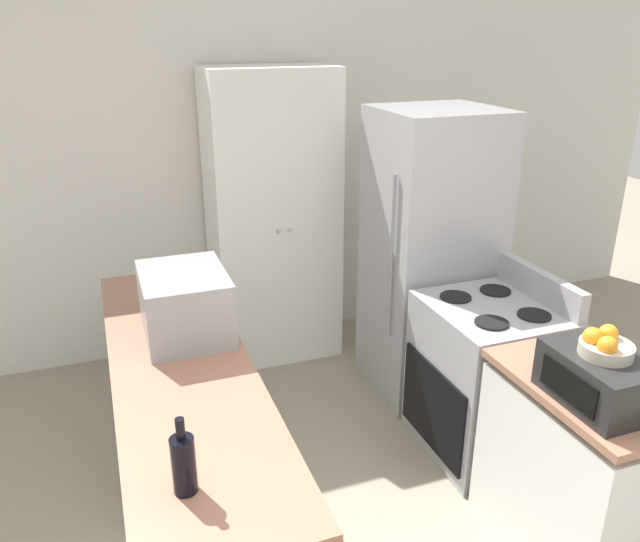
{
  "coord_description": "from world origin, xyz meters",
  "views": [
    {
      "loc": [
        -1.06,
        -1.2,
        2.27
      ],
      "look_at": [
        0.0,
        1.7,
        1.05
      ],
      "focal_mm": 35.0,
      "sensor_mm": 36.0,
      "label": 1
    }
  ],
  "objects_px": {
    "stove": "(486,378)",
    "wine_bottle": "(184,463)",
    "pantry_cabinet": "(273,219)",
    "toaster_oven": "(598,379)",
    "fruit_bowl": "(605,345)",
    "refrigerator": "(430,256)",
    "microwave": "(185,303)"
  },
  "relations": [
    {
      "from": "microwave",
      "to": "toaster_oven",
      "type": "distance_m",
      "value": 1.83
    },
    {
      "from": "refrigerator",
      "to": "wine_bottle",
      "type": "distance_m",
      "value": 2.38
    },
    {
      "from": "stove",
      "to": "fruit_bowl",
      "type": "bearing_deg",
      "value": -99.13
    },
    {
      "from": "pantry_cabinet",
      "to": "refrigerator",
      "type": "bearing_deg",
      "value": -44.36
    },
    {
      "from": "microwave",
      "to": "fruit_bowl",
      "type": "relative_size",
      "value": 2.49
    },
    {
      "from": "pantry_cabinet",
      "to": "toaster_oven",
      "type": "distance_m",
      "value": 2.49
    },
    {
      "from": "stove",
      "to": "wine_bottle",
      "type": "relative_size",
      "value": 3.82
    },
    {
      "from": "pantry_cabinet",
      "to": "toaster_oven",
      "type": "xyz_separation_m",
      "value": [
        0.62,
        -2.42,
        -0.03
      ]
    },
    {
      "from": "pantry_cabinet",
      "to": "toaster_oven",
      "type": "bearing_deg",
      "value": -75.51
    },
    {
      "from": "pantry_cabinet",
      "to": "fruit_bowl",
      "type": "bearing_deg",
      "value": -75.3
    },
    {
      "from": "refrigerator",
      "to": "fruit_bowl",
      "type": "bearing_deg",
      "value": -96.07
    },
    {
      "from": "refrigerator",
      "to": "fruit_bowl",
      "type": "relative_size",
      "value": 8.98
    },
    {
      "from": "pantry_cabinet",
      "to": "refrigerator",
      "type": "height_order",
      "value": "pantry_cabinet"
    },
    {
      "from": "stove",
      "to": "toaster_oven",
      "type": "distance_m",
      "value": 1.05
    },
    {
      "from": "wine_bottle",
      "to": "stove",
      "type": "bearing_deg",
      "value": 25.96
    },
    {
      "from": "wine_bottle",
      "to": "microwave",
      "type": "bearing_deg",
      "value": 80.83
    },
    {
      "from": "wine_bottle",
      "to": "fruit_bowl",
      "type": "xyz_separation_m",
      "value": [
        1.61,
        -0.04,
        0.14
      ]
    },
    {
      "from": "refrigerator",
      "to": "wine_bottle",
      "type": "bearing_deg",
      "value": -138.31
    },
    {
      "from": "stove",
      "to": "toaster_oven",
      "type": "relative_size",
      "value": 2.47
    },
    {
      "from": "wine_bottle",
      "to": "toaster_oven",
      "type": "height_order",
      "value": "wine_bottle"
    },
    {
      "from": "stove",
      "to": "refrigerator",
      "type": "bearing_deg",
      "value": 87.68
    },
    {
      "from": "stove",
      "to": "wine_bottle",
      "type": "bearing_deg",
      "value": -154.04
    },
    {
      "from": "fruit_bowl",
      "to": "pantry_cabinet",
      "type": "bearing_deg",
      "value": 104.7
    },
    {
      "from": "stove",
      "to": "fruit_bowl",
      "type": "relative_size",
      "value": 5.12
    },
    {
      "from": "wine_bottle",
      "to": "toaster_oven",
      "type": "xyz_separation_m",
      "value": [
        1.6,
        -0.04,
        -0.0
      ]
    },
    {
      "from": "stove",
      "to": "fruit_bowl",
      "type": "height_order",
      "value": "fruit_bowl"
    },
    {
      "from": "stove",
      "to": "wine_bottle",
      "type": "distance_m",
      "value": 2.02
    },
    {
      "from": "microwave",
      "to": "toaster_oven",
      "type": "height_order",
      "value": "microwave"
    },
    {
      "from": "refrigerator",
      "to": "toaster_oven",
      "type": "xyz_separation_m",
      "value": [
        -0.18,
        -1.63,
        0.07
      ]
    },
    {
      "from": "pantry_cabinet",
      "to": "toaster_oven",
      "type": "relative_size",
      "value": 4.82
    },
    {
      "from": "toaster_oven",
      "to": "stove",
      "type": "bearing_deg",
      "value": 80.44
    },
    {
      "from": "stove",
      "to": "fruit_bowl",
      "type": "xyz_separation_m",
      "value": [
        -0.14,
        -0.89,
        0.68
      ]
    }
  ]
}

